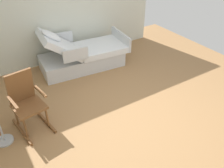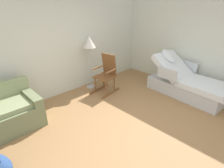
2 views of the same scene
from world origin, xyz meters
name	(u,v)px [view 1 (image 1 of 2)]	position (x,y,z in m)	size (l,w,h in m)	color
ground_plane	(134,119)	(0.00, 0.00, 0.00)	(7.13, 7.13, 0.00)	#9E7247
side_wall	(63,5)	(2.90, 0.00, 1.35)	(0.10, 4.92, 2.70)	silver
hospital_bed	(82,55)	(2.22, -0.07, 0.31)	(1.15, 2.14, 1.14)	silver
rocking_chair	(27,102)	(0.86, 1.61, 0.50)	(0.82, 0.58, 1.05)	brown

